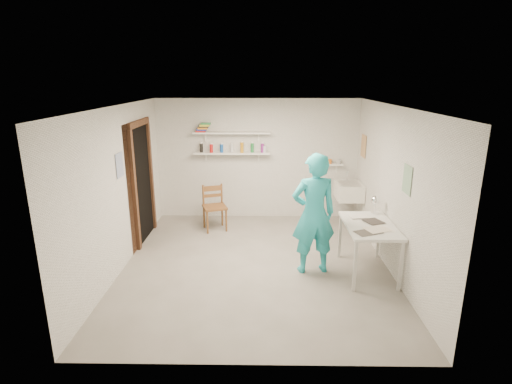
{
  "coord_description": "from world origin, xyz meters",
  "views": [
    {
      "loc": [
        0.09,
        -5.62,
        2.78
      ],
      "look_at": [
        0.0,
        0.4,
        1.05
      ],
      "focal_mm": 28.0,
      "sensor_mm": 36.0,
      "label": 1
    }
  ],
  "objects_px": {
    "belfast_sink": "(349,191)",
    "wooden_chair": "(215,207)",
    "wall_clock": "(315,190)",
    "work_table": "(368,249)",
    "desk_lamp": "(376,200)",
    "man": "(314,214)"
  },
  "relations": [
    {
      "from": "work_table",
      "to": "man",
      "type": "bearing_deg",
      "value": 176.46
    },
    {
      "from": "man",
      "to": "wall_clock",
      "type": "bearing_deg",
      "value": -110.54
    },
    {
      "from": "wall_clock",
      "to": "wooden_chair",
      "type": "height_order",
      "value": "wall_clock"
    },
    {
      "from": "wall_clock",
      "to": "work_table",
      "type": "bearing_deg",
      "value": -29.49
    },
    {
      "from": "wooden_chair",
      "to": "wall_clock",
      "type": "bearing_deg",
      "value": -59.55
    },
    {
      "from": "belfast_sink",
      "to": "desk_lamp",
      "type": "relative_size",
      "value": 4.2
    },
    {
      "from": "desk_lamp",
      "to": "wooden_chair",
      "type": "bearing_deg",
      "value": 154.36
    },
    {
      "from": "belfast_sink",
      "to": "desk_lamp",
      "type": "distance_m",
      "value": 1.52
    },
    {
      "from": "desk_lamp",
      "to": "wall_clock",
      "type": "bearing_deg",
      "value": -168.62
    },
    {
      "from": "wall_clock",
      "to": "desk_lamp",
      "type": "relative_size",
      "value": 2.25
    },
    {
      "from": "wall_clock",
      "to": "wooden_chair",
      "type": "relative_size",
      "value": 0.36
    },
    {
      "from": "wooden_chair",
      "to": "desk_lamp",
      "type": "bearing_deg",
      "value": -44.2
    },
    {
      "from": "work_table",
      "to": "wall_clock",
      "type": "bearing_deg",
      "value": 160.78
    },
    {
      "from": "work_table",
      "to": "desk_lamp",
      "type": "relative_size",
      "value": 8.0
    },
    {
      "from": "belfast_sink",
      "to": "desk_lamp",
      "type": "height_order",
      "value": "desk_lamp"
    },
    {
      "from": "man",
      "to": "work_table",
      "type": "bearing_deg",
      "value": 166.19
    },
    {
      "from": "wall_clock",
      "to": "wooden_chair",
      "type": "bearing_deg",
      "value": 128.75
    },
    {
      "from": "wall_clock",
      "to": "wooden_chair",
      "type": "distance_m",
      "value": 2.33
    },
    {
      "from": "belfast_sink",
      "to": "wooden_chair",
      "type": "bearing_deg",
      "value": -174.84
    },
    {
      "from": "wall_clock",
      "to": "desk_lamp",
      "type": "distance_m",
      "value": 0.99
    },
    {
      "from": "belfast_sink",
      "to": "wooden_chair",
      "type": "distance_m",
      "value": 2.56
    },
    {
      "from": "desk_lamp",
      "to": "man",
      "type": "bearing_deg",
      "value": -157.63
    }
  ]
}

